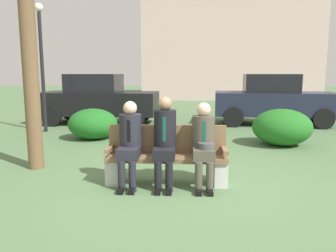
% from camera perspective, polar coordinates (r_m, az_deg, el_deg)
% --- Properties ---
extents(ground_plane, '(80.00, 80.00, 0.00)m').
position_cam_1_polar(ground_plane, '(5.10, 2.84, -10.46)').
color(ground_plane, '#527249').
extents(park_bench, '(1.86, 0.44, 0.90)m').
position_cam_1_polar(park_bench, '(5.17, -0.20, -5.31)').
color(park_bench, brown).
rests_on(park_bench, ground).
extents(seated_man_left, '(0.34, 0.72, 1.29)m').
position_cam_1_polar(seated_man_left, '(5.05, -6.62, -2.24)').
color(seated_man_left, '#23232D').
rests_on(seated_man_left, ground).
extents(seated_man_middle, '(0.34, 0.72, 1.36)m').
position_cam_1_polar(seated_man_middle, '(4.98, -0.55, -1.91)').
color(seated_man_middle, black).
rests_on(seated_man_middle, ground).
extents(seated_man_right, '(0.34, 0.72, 1.27)m').
position_cam_1_polar(seated_man_right, '(4.98, 6.21, -2.52)').
color(seated_man_right, '#4C473D').
rests_on(seated_man_right, ground).
extents(shrub_near_bench, '(1.28, 1.17, 0.80)m').
position_cam_1_polar(shrub_near_bench, '(8.83, -12.84, 0.36)').
color(shrub_near_bench, '#1F6721').
rests_on(shrub_near_bench, ground).
extents(shrub_mid_lawn, '(1.40, 1.28, 0.87)m').
position_cam_1_polar(shrub_mid_lawn, '(8.31, 19.10, -0.20)').
color(shrub_mid_lawn, '#226A21').
rests_on(shrub_mid_lawn, ground).
extents(parked_car_near, '(3.97, 1.86, 1.68)m').
position_cam_1_polar(parked_car_near, '(11.47, -11.92, 4.57)').
color(parked_car_near, black).
rests_on(parked_car_near, ground).
extents(parked_car_far, '(4.03, 2.01, 1.68)m').
position_cam_1_polar(parked_car_far, '(11.58, 17.75, 4.37)').
color(parked_car_far, '#1E2338').
rests_on(parked_car_far, ground).
extents(street_lamp, '(0.24, 0.24, 3.64)m').
position_cam_1_polar(street_lamp, '(10.27, -21.01, 11.42)').
color(street_lamp, black).
rests_on(street_lamp, ground).
extents(building_backdrop, '(11.88, 6.45, 11.30)m').
position_cam_1_polar(building_backdrop, '(24.39, 10.29, 18.33)').
color(building_backdrop, '#C8ABA6').
rests_on(building_backdrop, ground).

